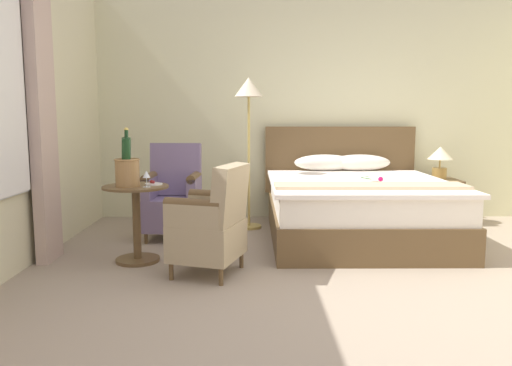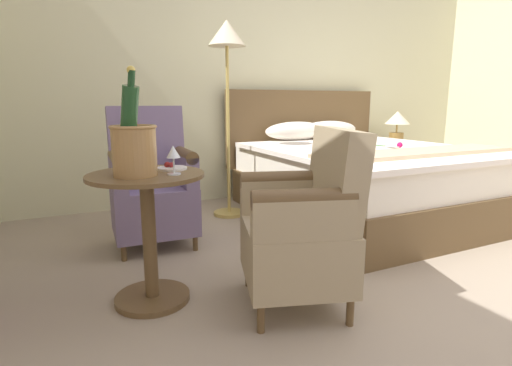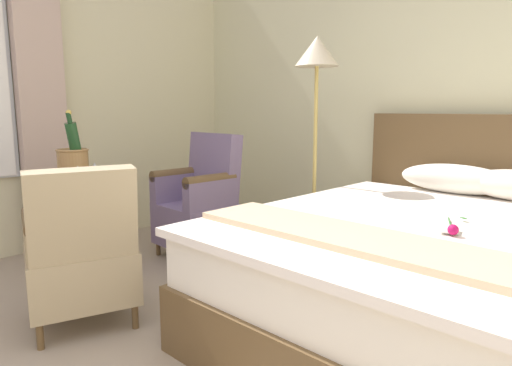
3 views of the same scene
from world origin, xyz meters
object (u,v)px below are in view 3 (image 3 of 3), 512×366
floor_lamp_brass (317,77)px  wine_glass_near_bucket (78,172)px  armchair_facing_bed (81,254)px  side_table_round (87,224)px  snack_plate (103,183)px  armchair_by_window (199,204)px  champagne_bucket (73,161)px  wine_glass_near_edge (95,168)px  bed (432,271)px

floor_lamp_brass → wine_glass_near_bucket: bearing=-120.9°
floor_lamp_brass → armchair_facing_bed: floor_lamp_brass is taller
side_table_round → armchair_facing_bed: (0.68, -0.36, 0.03)m
snack_plate → armchair_by_window: armchair_by_window is taller
champagne_bucket → armchair_facing_bed: champagne_bucket is taller
champagne_bucket → armchair_facing_bed: bearing=-23.4°
side_table_round → armchair_facing_bed: armchair_facing_bed is taller
wine_glass_near_bucket → wine_glass_near_edge: bearing=132.3°
champagne_bucket → snack_plate: 0.26m
wine_glass_near_bucket → armchair_facing_bed: size_ratio=0.16×
snack_plate → side_table_round: bearing=-157.1°
wine_glass_near_bucket → snack_plate: size_ratio=0.91×
snack_plate → armchair_by_window: (0.05, 0.79, -0.26)m
armchair_facing_bed → snack_plate: bearing=142.0°
snack_plate → armchair_facing_bed: armchair_facing_bed is taller
floor_lamp_brass → armchair_by_window: floor_lamp_brass is taller
snack_plate → armchair_facing_bed: bearing=-38.0°
wine_glass_near_edge → champagne_bucket: bearing=-82.5°
champagne_bucket → wine_glass_near_bucket: (0.17, -0.05, -0.05)m
floor_lamp_brass → armchair_by_window: size_ratio=1.71×
wine_glass_near_edge → snack_plate: size_ratio=0.84×
side_table_round → bed: bearing=22.6°
champagne_bucket → armchair_facing_bed: (0.74, -0.32, -0.41)m
side_table_round → armchair_by_window: bearing=77.5°
wine_glass_near_edge → armchair_facing_bed: 0.97m
wine_glass_near_bucket → armchair_by_window: (0.07, 0.95, -0.35)m
side_table_round → wine_glass_near_edge: bearing=122.8°
champagne_bucket → wine_glass_near_bucket: bearing=-16.3°
wine_glass_near_bucket → bed: bearing=26.0°
wine_glass_near_edge → snack_plate: bearing=-15.3°
champagne_bucket → armchair_by_window: (0.25, 0.89, -0.40)m
floor_lamp_brass → champagne_bucket: 1.81m
wine_glass_near_bucket → snack_plate: wine_glass_near_bucket is taller
floor_lamp_brass → armchair_by_window: (-0.78, -0.48, -0.98)m
floor_lamp_brass → armchair_by_window: 1.34m
champagne_bucket → wine_glass_near_bucket: champagne_bucket is taller
snack_plate → armchair_by_window: size_ratio=0.16×
bed → wine_glass_near_edge: bearing=-160.9°
side_table_round → armchair_by_window: size_ratio=0.68×
floor_lamp_brass → armchair_by_window: bearing=-148.4°
champagne_bucket → armchair_facing_bed: 0.91m
snack_plate → armchair_by_window: 0.83m
bed → armchair_facing_bed: 1.86m
bed → side_table_round: bearing=-157.4°
floor_lamp_brass → champagne_bucket: floor_lamp_brass is taller
bed → champagne_bucket: bearing=-157.0°
floor_lamp_brass → armchair_facing_bed: 1.98m
wine_glass_near_edge → side_table_round: bearing=-57.2°
side_table_round → champagne_bucket: (-0.06, -0.04, 0.44)m
wine_glass_near_bucket → armchair_facing_bed: bearing=-25.4°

